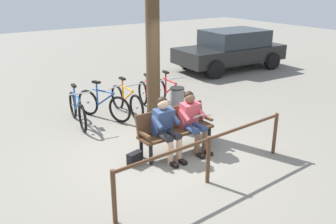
# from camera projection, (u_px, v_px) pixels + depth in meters

# --- Properties ---
(ground_plane) EXTENTS (40.00, 40.00, 0.00)m
(ground_plane) POSITION_uv_depth(u_px,v_px,m) (168.00, 156.00, 7.24)
(ground_plane) COLOR slate
(bench) EXTENTS (1.61, 0.51, 0.87)m
(bench) POSITION_uv_depth(u_px,v_px,m) (174.00, 127.00, 7.32)
(bench) COLOR #51331E
(bench) RESTS_ON ground
(person_reading) EXTENTS (0.50, 0.77, 1.20)m
(person_reading) POSITION_uv_depth(u_px,v_px,m) (192.00, 118.00, 7.32)
(person_reading) COLOR #D84C59
(person_reading) RESTS_ON ground
(person_companion) EXTENTS (0.50, 0.77, 1.20)m
(person_companion) POSITION_uv_depth(u_px,v_px,m) (166.00, 125.00, 6.97)
(person_companion) COLOR #334772
(person_companion) RESTS_ON ground
(handbag) EXTENTS (0.33, 0.21, 0.24)m
(handbag) POSITION_uv_depth(u_px,v_px,m) (135.00, 158.00, 6.86)
(handbag) COLOR black
(handbag) RESTS_ON ground
(tree_trunk) EXTENTS (0.31, 0.31, 3.68)m
(tree_trunk) POSITION_uv_depth(u_px,v_px,m) (153.00, 47.00, 8.20)
(tree_trunk) COLOR #4C3823
(tree_trunk) RESTS_ON ground
(litter_bin) EXTENTS (0.35, 0.35, 0.78)m
(litter_bin) POSITION_uv_depth(u_px,v_px,m) (177.00, 103.00, 9.11)
(litter_bin) COLOR slate
(litter_bin) RESTS_ON ground
(bicycle_purple) EXTENTS (0.48, 1.68, 0.94)m
(bicycle_purple) POSITION_uv_depth(u_px,v_px,m) (169.00, 93.00, 9.94)
(bicycle_purple) COLOR black
(bicycle_purple) RESTS_ON ground
(bicycle_silver) EXTENTS (0.51, 1.66, 0.94)m
(bicycle_silver) POSITION_uv_depth(u_px,v_px,m) (149.00, 97.00, 9.63)
(bicycle_silver) COLOR black
(bicycle_silver) RESTS_ON ground
(bicycle_black) EXTENTS (0.48, 1.68, 0.94)m
(bicycle_black) POSITION_uv_depth(u_px,v_px,m) (127.00, 101.00, 9.31)
(bicycle_black) COLOR black
(bicycle_black) RESTS_ON ground
(bicycle_orange) EXTENTS (0.76, 1.56, 0.94)m
(bicycle_orange) POSITION_uv_depth(u_px,v_px,m) (103.00, 105.00, 9.04)
(bicycle_orange) COLOR black
(bicycle_orange) RESTS_ON ground
(bicycle_red) EXTENTS (0.48, 1.67, 0.94)m
(bicycle_red) POSITION_uv_depth(u_px,v_px,m) (77.00, 110.00, 8.69)
(bicycle_red) COLOR black
(bicycle_red) RESTS_ON ground
(railing_fence) EXTENTS (3.68, 0.31, 0.85)m
(railing_fence) POSITION_uv_depth(u_px,v_px,m) (209.00, 150.00, 6.09)
(railing_fence) COLOR #51331E
(railing_fence) RESTS_ON ground
(parked_car) EXTENTS (4.29, 2.19, 1.47)m
(parked_car) POSITION_uv_depth(u_px,v_px,m) (231.00, 49.00, 13.98)
(parked_car) COLOR black
(parked_car) RESTS_ON ground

